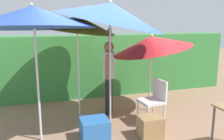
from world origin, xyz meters
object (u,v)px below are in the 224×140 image
Objects in this scene: cooler_box at (95,130)px; crate_cardboard at (150,127)px; chair_plastic at (154,99)px; person_vendor at (109,72)px; umbrella_yellow at (78,23)px; umbrella_orange at (110,13)px; umbrella_navy at (151,43)px; umbrella_rainbow at (33,17)px.

crate_cardboard is at bearing -10.95° from cooler_box.
cooler_box is (-1.31, -0.34, -0.32)m from chair_plastic.
umbrella_yellow is at bearing 175.73° from person_vendor.
umbrella_yellow is (-0.49, 0.71, -0.19)m from umbrella_orange.
person_vendor is at bearing 130.67° from chair_plastic.
umbrella_yellow is 2.19m from chair_plastic.
cooler_box is (-0.60, -1.16, -0.75)m from person_vendor.
umbrella_yellow reaches higher than cooler_box.
crate_cardboard is (1.02, -1.40, -1.80)m from umbrella_yellow.
chair_plastic is 1.88× the size of cooler_box.
umbrella_navy is 2.25m from cooler_box.
chair_plastic is (2.21, 0.08, -1.58)m from umbrella_rainbow.
person_vendor reaches higher than chair_plastic.
umbrella_yellow is 2.49m from crate_cardboard.
umbrella_orange is at bearing 169.37° from chair_plastic.
cooler_box is at bearing -165.28° from chair_plastic.
chair_plastic is (0.70, -0.82, -0.42)m from person_vendor.
umbrella_yellow is 2.57× the size of chair_plastic.
umbrella_orange reaches higher than umbrella_rainbow.
person_vendor is at bearing 76.16° from umbrella_orange.
umbrella_rainbow is at bearing -163.91° from umbrella_navy.
umbrella_navy is 4.69× the size of crate_cardboard.
chair_plastic reaches higher than crate_cardboard.
person_vendor is at bearing 167.30° from umbrella_navy.
person_vendor is 3.98× the size of cooler_box.
umbrella_rainbow reaches higher than person_vendor.
person_vendor is 1.16m from chair_plastic.
chair_plastic is (-0.20, -0.62, -1.05)m from umbrella_navy.
umbrella_rainbow is at bearing -131.93° from umbrella_yellow.
person_vendor is at bearing 105.12° from crate_cardboard.
umbrella_orange is at bearing 10.18° from umbrella_rainbow.
umbrella_orange is 0.88m from umbrella_yellow.
crate_cardboard is at bearing -52.76° from umbrella_orange.
umbrella_rainbow is 1.24× the size of person_vendor.
umbrella_yellow reaches higher than umbrella_navy.
crate_cardboard is at bearing -115.16° from umbrella_navy.
umbrella_navy reaches higher than person_vendor.
cooler_box is at bearing -131.07° from umbrella_orange.
umbrella_rainbow is 1.37m from umbrella_orange.
umbrella_yellow is at bearing 124.86° from umbrella_orange.
chair_plastic is at bearing 2.03° from umbrella_rainbow.
umbrella_navy is 1.23m from chair_plastic.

